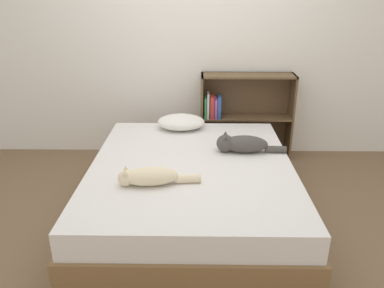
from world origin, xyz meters
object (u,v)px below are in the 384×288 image
bed (192,190)px  cat_dark (241,144)px  cat_light (149,177)px  pillow (181,122)px  bookshelf (242,114)px

bed → cat_dark: 0.55m
cat_light → pillow: bearing=-105.1°
cat_light → bookshelf: (0.81, 1.55, -0.06)m
pillow → cat_dark: 0.75m
bed → bookshelf: size_ratio=1.99×
bed → bookshelf: bearing=66.8°
pillow → cat_light: size_ratio=0.79×
pillow → bookshelf: bearing=35.2°
cat_dark → bookshelf: size_ratio=0.60×
bed → pillow: size_ratio=4.23×
pillow → cat_dark: cat_dark is taller
cat_light → bookshelf: bookshelf is taller
cat_dark → pillow: bearing=-43.7°
bed → pillow: 0.83m
bookshelf → cat_light: bearing=-117.4°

